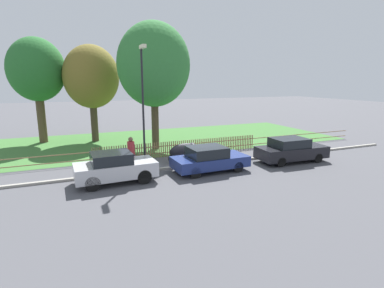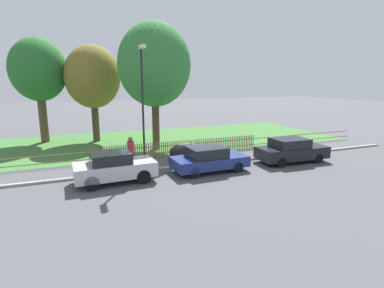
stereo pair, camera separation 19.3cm
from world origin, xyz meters
name	(u,v)px [view 1 (the left image)]	position (x,y,z in m)	size (l,w,h in m)	color
ground_plane	(198,166)	(0.00, 0.00, 0.00)	(120.00, 120.00, 0.00)	#4C4C51
kerb_stone	(197,165)	(0.00, 0.10, 0.06)	(29.26, 0.20, 0.12)	#9E998E
grass_strip	(158,140)	(0.00, 8.19, 0.01)	(29.26, 10.81, 0.01)	#3D7033
park_fence	(181,148)	(0.00, 2.80, 0.49)	(29.26, 0.05, 0.97)	olive
parked_car_silver_hatchback	(115,167)	(-4.73, -1.02, 0.76)	(3.80, 1.83, 1.48)	#BCBCC1
parked_car_black_saloon	(209,159)	(0.20, -1.05, 0.68)	(4.06, 1.90, 1.34)	navy
parked_car_navy_estate	(291,150)	(5.55, -1.17, 0.72)	(4.27, 1.88, 1.44)	black
covered_motorcycle	(186,151)	(-0.32, 1.03, 0.70)	(2.06, 0.78, 1.16)	black
tree_nearest_kerb	(37,70)	(-8.53, 10.88, 5.51)	(4.13, 4.13, 7.95)	brown
tree_behind_motorcycle	(91,77)	(-4.71, 9.79, 5.02)	(4.20, 4.20, 7.47)	#473828
tree_mid_park	(154,65)	(-0.95, 5.39, 5.80)	(4.95, 4.95, 8.67)	#473828
pedestrian_near_fence	(131,152)	(-3.64, 0.53, 1.05)	(0.44, 0.44, 1.86)	#2D3351
street_lamp	(143,95)	(-2.89, 0.53, 4.02)	(0.20, 0.79, 6.51)	black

